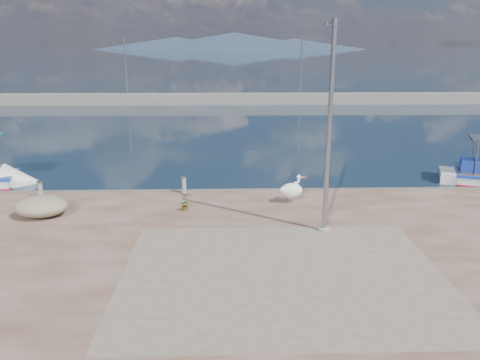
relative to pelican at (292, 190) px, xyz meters
name	(u,v)px	position (x,y,z in m)	size (l,w,h in m)	color
ground	(243,247)	(-2.09, -3.18, -1.04)	(1400.00, 1400.00, 0.00)	#162635
quay	(252,350)	(-2.09, -9.18, -0.79)	(44.00, 22.00, 0.50)	brown
quay_patch	(282,274)	(-1.09, -6.18, -0.54)	(9.00, 7.00, 0.01)	gray
breakwater	(232,99)	(-2.09, 36.82, -0.44)	(120.00, 2.20, 7.50)	gray
mountains	(230,42)	(2.30, 646.82, 8.47)	(370.00, 280.00, 22.00)	#28384C
pelican	(292,190)	(0.00, 0.00, 0.00)	(1.21, 0.82, 1.15)	tan
lamp_post	(329,137)	(0.73, -2.93, 2.76)	(0.44, 0.96, 7.00)	gray
bollard_near	(184,184)	(-4.49, 1.41, -0.13)	(0.25, 0.25, 0.76)	gray
bollard_far	(40,189)	(-10.44, 0.86, -0.14)	(0.25, 0.25, 0.75)	gray
potted_plant	(185,205)	(-4.25, -0.80, -0.33)	(0.39, 0.34, 0.43)	#33722D
net_pile_b	(41,206)	(-9.60, -1.28, -0.16)	(1.96, 1.52, 0.76)	tan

